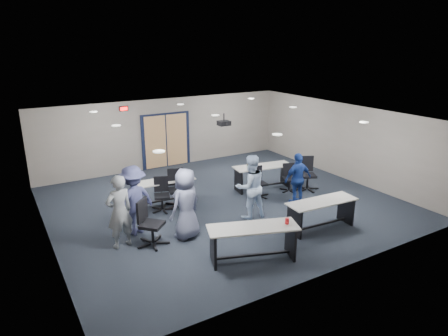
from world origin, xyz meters
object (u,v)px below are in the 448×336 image
table_back_right (263,173)px  person_navy (298,179)px  chair_back_d (290,178)px  person_gray (119,212)px  table_front_left (253,237)px  person_back (134,200)px  table_front_right (321,210)px  table_back_left (165,188)px  chair_loose_right (308,174)px  chair_back_b (177,189)px  chair_back_c (259,182)px  person_lightblue (250,187)px  chair_loose_left (152,223)px  person_plaid (186,204)px  chair_back_a (162,195)px

table_back_right → person_navy: person_navy is taller
chair_back_d → person_gray: (-5.93, -0.86, 0.46)m
table_front_left → person_back: bearing=144.6°
table_front_right → person_gray: size_ratio=1.09×
table_back_left → chair_loose_right: chair_loose_right is taller
table_front_left → person_back: size_ratio=1.18×
table_front_left → person_navy: person_navy is taller
table_front_left → chair_loose_right: chair_loose_right is taller
table_front_left → chair_back_b: 3.74m
chair_back_c → person_lightblue: person_lightblue is taller
person_back → person_navy: bearing=154.6°
table_back_right → chair_back_b: chair_back_b is taller
chair_back_c → chair_loose_right: (1.77, -0.31, 0.07)m
table_back_left → chair_back_c: chair_back_c is taller
table_front_left → person_back: 3.28m
chair_loose_right → person_gray: 6.57m
chair_loose_left → person_plaid: (0.89, -0.06, 0.33)m
chair_back_a → table_back_right: bearing=19.3°
person_back → chair_back_d: bearing=165.4°
table_back_right → person_gray: (-5.30, -1.51, 0.36)m
chair_loose_right → person_lightblue: size_ratio=0.61×
person_plaid → person_back: (-1.05, 0.89, 0.00)m
table_front_left → table_back_right: table_back_right is taller
chair_back_d → person_navy: 1.13m
chair_back_c → chair_back_d: size_ratio=1.07×
person_gray → person_back: (0.52, 0.52, 0.00)m
table_back_right → person_gray: size_ratio=1.13×
chair_back_b → chair_loose_left: (-1.52, -1.90, 0.02)m
chair_back_d → table_front_left: bearing=-117.5°
table_front_left → table_back_right: size_ratio=1.04×
table_back_right → chair_back_d: size_ratio=2.26×
chair_back_a → person_plaid: 1.93m
chair_back_c → person_lightblue: bearing=-129.3°
person_navy → chair_back_c: bearing=-53.8°
table_front_left → person_plaid: 1.99m
chair_back_c → chair_loose_left: size_ratio=0.84×
chair_loose_left → person_navy: (4.76, 0.22, 0.22)m
person_navy → chair_loose_right: bearing=-142.7°
table_back_left → person_plaid: bearing=-96.8°
person_navy → table_back_left: bearing=-27.9°
chair_loose_right → person_back: (-6.01, -0.12, 0.35)m
table_back_right → person_navy: size_ratio=1.29×
table_back_right → person_back: 4.89m
chair_back_b → chair_back_d: (3.74, -0.73, -0.11)m
table_back_right → chair_back_c: table_back_right is taller
table_front_right → person_gray: person_gray is taller
chair_back_c → person_lightblue: 1.64m
chair_back_a → chair_loose_left: (-0.99, -1.82, 0.08)m
table_front_left → chair_back_a: bearing=120.7°
table_back_right → chair_back_d: (0.63, -0.65, -0.10)m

